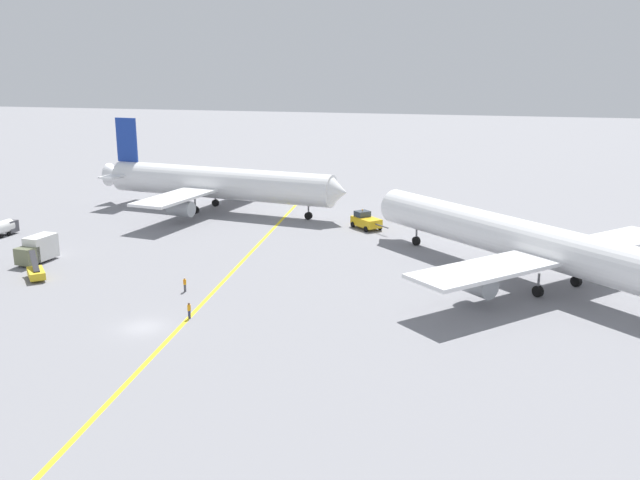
{
  "coord_description": "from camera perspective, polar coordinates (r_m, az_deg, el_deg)",
  "views": [
    {
      "loc": [
        33.89,
        -58.64,
        26.0
      ],
      "look_at": [
        12.25,
        23.71,
        4.0
      ],
      "focal_mm": 38.8,
      "sensor_mm": 36.0,
      "label": 1
    }
  ],
  "objects": [
    {
      "name": "ground_crew_marshaller_foreground",
      "position": [
        82.12,
        -11.09,
        -3.6
      ],
      "size": [
        0.36,
        0.5,
        1.7
      ],
      "color": "#4C4C51",
      "rests_on": "ground"
    },
    {
      "name": "gse_fuel_bowser_stubby",
      "position": [
        116.8,
        -24.67,
        0.95
      ],
      "size": [
        2.29,
        5.03,
        2.4
      ],
      "color": "silver",
      "rests_on": "ground"
    },
    {
      "name": "airliner_being_pushed",
      "position": [
        85.98,
        17.61,
        -0.42
      ],
      "size": [
        47.43,
        44.31,
        14.82
      ],
      "color": "white",
      "rests_on": "ground"
    },
    {
      "name": "ground_crew_ramp_agent_by_cones",
      "position": [
        73.59,
        -10.74,
        -5.71
      ],
      "size": [
        0.36,
        0.36,
        1.74
      ],
      "color": "#2D3351",
      "rests_on": "ground"
    },
    {
      "name": "pushback_tug",
      "position": [
        111.18,
        3.8,
        1.6
      ],
      "size": [
        7.04,
        6.8,
        2.99
      ],
      "color": "gold",
      "rests_on": "ground"
    },
    {
      "name": "gse_belt_loader_portside",
      "position": [
        92.1,
        -22.38,
        -2.5
      ],
      "size": [
        4.24,
        4.47,
        3.02
      ],
      "color": "gold",
      "rests_on": "ground"
    },
    {
      "name": "ground_plane",
      "position": [
        72.55,
        -14.37,
        -6.99
      ],
      "size": [
        600.0,
        600.0,
        0.0
      ],
      "primitive_type": "plane",
      "color": "gray"
    },
    {
      "name": "taxiway_stripe",
      "position": [
        79.77,
        -9.24,
        -4.73
      ],
      "size": [
        12.66,
        119.43,
        0.01
      ],
      "primitive_type": "cube",
      "rotation": [
        0.0,
        0.0,
        0.1
      ],
      "color": "yellow",
      "rests_on": "ground"
    },
    {
      "name": "airliner_at_gate_left",
      "position": [
        124.57,
        -8.43,
        4.64
      ],
      "size": [
        48.56,
        38.91,
        15.99
      ],
      "color": "white",
      "rests_on": "ground"
    },
    {
      "name": "gse_catering_truck_tall",
      "position": [
        99.46,
        -22.28,
        -0.73
      ],
      "size": [
        2.98,
        6.05,
        3.5
      ],
      "color": "#666B4C",
      "rests_on": "ground"
    }
  ]
}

